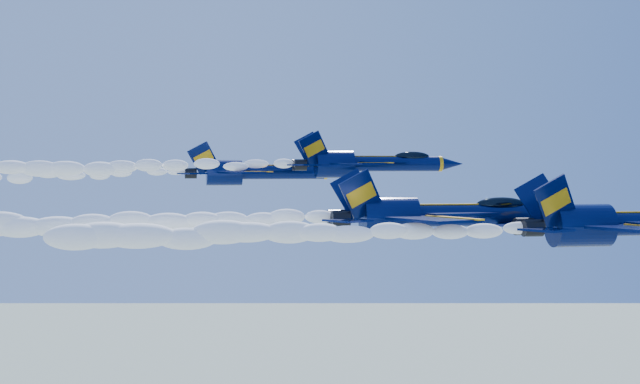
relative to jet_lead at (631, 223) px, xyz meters
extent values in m
ellipsoid|color=#020C38|center=(-4.00, 0.00, -0.13)|extent=(1.79, 3.10, 7.35)
cube|color=#020C38|center=(-1.93, 4.59, -0.08)|extent=(6.16, 7.30, 0.21)
cube|color=orange|center=(-0.32, 4.59, 0.04)|extent=(2.77, 5.75, 0.11)
cube|color=#020C38|center=(-6.52, -1.21, 1.65)|extent=(3.74, 1.18, 4.03)
cube|color=#020C38|center=(-6.52, 1.21, 1.65)|extent=(3.74, 1.18, 4.03)
cylinder|color=black|center=(-8.02, -0.75, -0.19)|extent=(1.38, 1.26, 1.26)
cylinder|color=black|center=(-8.02, 0.75, -0.19)|extent=(1.38, 1.26, 1.26)
cube|color=orange|center=(-0.21, 0.00, 0.82)|extent=(12.64, 0.40, 0.09)
ellipsoid|color=white|center=(-24.87, 0.00, -0.40)|extent=(32.55, 2.08, 1.87)
cylinder|color=#020C38|center=(-10.03, 4.78, 0.40)|extent=(9.95, 1.66, 1.66)
ellipsoid|color=#020C38|center=(-16.99, 4.78, 0.35)|extent=(1.72, 2.99, 7.08)
cone|color=#020C38|center=(-3.62, 4.78, 0.40)|extent=(2.87, 1.66, 1.66)
cylinder|color=orange|center=(-4.94, 4.78, 0.40)|extent=(0.39, 1.72, 1.72)
ellipsoid|color=black|center=(-8.15, 4.78, 1.23)|extent=(3.98, 1.29, 1.09)
cube|color=orange|center=(-8.15, 4.78, 0.90)|extent=(4.64, 1.11, 0.20)
cube|color=#020C38|center=(-15.00, 0.36, 0.40)|extent=(5.93, 7.03, 0.20)
cube|color=#020C38|center=(-15.00, 9.21, 0.40)|extent=(5.93, 7.03, 0.20)
cube|color=orange|center=(-13.45, 0.36, 0.51)|extent=(2.67, 5.54, 0.11)
cube|color=orange|center=(-13.45, 9.21, 0.51)|extent=(2.67, 5.54, 0.11)
cube|color=#020C38|center=(-19.42, 3.62, 2.06)|extent=(3.60, 1.14, 3.88)
cube|color=#020C38|center=(-19.42, 5.95, 2.06)|extent=(3.60, 1.14, 3.88)
cylinder|color=black|center=(-20.86, 4.07, 0.29)|extent=(1.33, 1.22, 1.22)
cylinder|color=black|center=(-20.86, 5.50, 0.29)|extent=(1.33, 1.22, 1.22)
cube|color=orange|center=(-13.34, 4.78, 1.26)|extent=(12.16, 0.39, 0.09)
ellipsoid|color=white|center=(-37.69, 4.78, 0.08)|extent=(32.55, 2.00, 1.80)
cylinder|color=#020C38|center=(-13.10, 17.15, 4.34)|extent=(8.00, 1.33, 1.33)
ellipsoid|color=#020C38|center=(-18.70, 17.15, 4.29)|extent=(1.39, 2.40, 5.69)
cone|color=#020C38|center=(-7.95, 17.15, 4.34)|extent=(2.31, 1.33, 1.33)
cylinder|color=orange|center=(-9.01, 17.15, 4.34)|extent=(0.31, 1.39, 1.39)
ellipsoid|color=black|center=(-11.59, 17.15, 5.00)|extent=(3.20, 1.04, 0.88)
cube|color=orange|center=(-11.59, 17.15, 4.74)|extent=(3.73, 0.89, 0.16)
cube|color=#020C38|center=(-17.10, 13.60, 4.34)|extent=(4.77, 5.65, 0.16)
cube|color=#020C38|center=(-17.10, 20.71, 4.34)|extent=(4.77, 5.65, 0.16)
cube|color=orange|center=(-15.86, 13.60, 4.42)|extent=(2.14, 4.45, 0.09)
cube|color=orange|center=(-15.86, 20.71, 4.42)|extent=(2.14, 4.45, 0.09)
cube|color=#020C38|center=(-20.66, 16.22, 5.67)|extent=(2.90, 0.92, 3.12)
cube|color=#020C38|center=(-20.66, 18.09, 5.67)|extent=(2.90, 0.92, 3.12)
cylinder|color=black|center=(-21.82, 16.57, 4.25)|extent=(1.07, 0.98, 0.98)
cylinder|color=black|center=(-21.82, 17.73, 4.25)|extent=(1.07, 0.98, 0.98)
cube|color=orange|center=(-15.77, 17.15, 5.03)|extent=(9.78, 0.31, 0.07)
ellipsoid|color=white|center=(-38.54, 17.15, 4.04)|extent=(32.55, 1.61, 1.45)
cylinder|color=#020C38|center=(-22.56, 21.96, 3.57)|extent=(7.79, 1.30, 1.30)
ellipsoid|color=#020C38|center=(-28.01, 21.96, 3.53)|extent=(1.35, 2.34, 5.54)
cone|color=#020C38|center=(-17.55, 21.96, 3.57)|extent=(2.25, 1.30, 1.30)
cylinder|color=orange|center=(-18.58, 21.96, 3.57)|extent=(0.30, 1.35, 1.35)
ellipsoid|color=black|center=(-21.09, 21.96, 4.22)|extent=(3.11, 1.01, 0.86)
cube|color=orange|center=(-21.09, 21.96, 3.96)|extent=(3.63, 0.87, 0.16)
cube|color=#020C38|center=(-26.46, 18.50, 3.57)|extent=(4.64, 5.50, 0.16)
cube|color=#020C38|center=(-26.46, 25.42, 3.57)|extent=(4.64, 5.50, 0.16)
cube|color=orange|center=(-25.25, 18.50, 3.65)|extent=(2.09, 4.33, 0.09)
cube|color=orange|center=(-25.25, 25.42, 3.65)|extent=(2.09, 4.33, 0.09)
cube|color=#020C38|center=(-29.92, 21.05, 4.87)|extent=(2.82, 0.89, 3.03)
cube|color=#020C38|center=(-29.92, 22.87, 4.87)|extent=(2.82, 0.89, 3.03)
cylinder|color=black|center=(-31.04, 21.40, 3.48)|extent=(1.04, 0.95, 0.95)
cylinder|color=black|center=(-31.04, 22.52, 3.48)|extent=(1.04, 0.95, 0.95)
cube|color=orange|center=(-25.16, 21.96, 4.24)|extent=(9.52, 0.30, 0.07)
camera|label=1|loc=(-34.21, -59.67, 4.27)|focal=50.00mm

